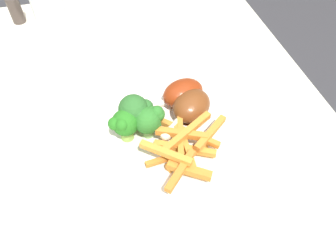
# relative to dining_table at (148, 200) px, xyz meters

# --- Properties ---
(dining_table) EXTENTS (1.12, 0.72, 0.75)m
(dining_table) POSITION_rel_dining_table_xyz_m (0.00, 0.00, 0.00)
(dining_table) COLOR silver
(dining_table) RESTS_ON ground_plane
(dinner_plate) EXTENTS (0.29, 0.29, 0.01)m
(dinner_plate) POSITION_rel_dining_table_xyz_m (-0.05, 0.05, 0.12)
(dinner_plate) COLOR white
(dinner_plate) RESTS_ON dining_table
(broccoli_floret_front) EXTENTS (0.05, 0.05, 0.07)m
(broccoli_floret_front) POSITION_rel_dining_table_xyz_m (-0.07, 0.01, 0.17)
(broccoli_floret_front) COLOR #819F4D
(broccoli_floret_front) RESTS_ON dinner_plate
(broccoli_floret_middle) EXTENTS (0.04, 0.05, 0.06)m
(broccoli_floret_middle) POSITION_rel_dining_table_xyz_m (-0.05, -0.02, 0.17)
(broccoli_floret_middle) COLOR #92BE4E
(broccoli_floret_middle) RESTS_ON dinner_plate
(broccoli_floret_back) EXTENTS (0.05, 0.05, 0.06)m
(broccoli_floret_back) POSITION_rel_dining_table_xyz_m (-0.05, 0.02, 0.17)
(broccoli_floret_back) COLOR #7AA858
(broccoli_floret_back) RESTS_ON dinner_plate
(carrot_fries_pile) EXTENTS (0.14, 0.15, 0.04)m
(carrot_fries_pile) POSITION_rel_dining_table_xyz_m (0.00, 0.06, 0.15)
(carrot_fries_pile) COLOR orange
(carrot_fries_pile) RESTS_ON dinner_plate
(chicken_drumstick_near) EXTENTS (0.11, 0.11, 0.05)m
(chicken_drumstick_near) POSITION_rel_dining_table_xyz_m (-0.07, 0.10, 0.15)
(chicken_drumstick_near) COLOR #4C210E
(chicken_drumstick_near) RESTS_ON dinner_plate
(chicken_drumstick_far) EXTENTS (0.07, 0.13, 0.05)m
(chicken_drumstick_far) POSITION_rel_dining_table_xyz_m (-0.11, 0.09, 0.15)
(chicken_drumstick_far) COLOR #5F1A09
(chicken_drumstick_far) RESTS_ON dinner_plate
(fork) EXTENTS (0.02, 0.19, 0.00)m
(fork) POSITION_rel_dining_table_xyz_m (-0.33, 0.08, 0.12)
(fork) COLOR silver
(fork) RESTS_ON dining_table
(water_glass) EXTENTS (0.07, 0.07, 0.13)m
(water_glass) POSITION_rel_dining_table_xyz_m (-0.41, -0.12, 0.18)
(water_glass) COLOR silver
(water_glass) RESTS_ON dining_table
(pepper_shaker) EXTENTS (0.03, 0.03, 0.06)m
(pepper_shaker) POSITION_rel_dining_table_xyz_m (-0.48, -0.21, 0.15)
(pepper_shaker) COLOR #423833
(pepper_shaker) RESTS_ON dining_table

